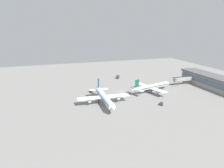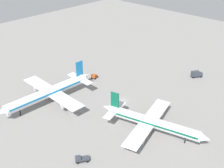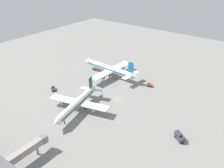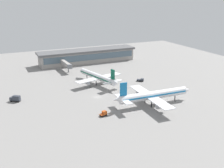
% 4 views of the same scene
% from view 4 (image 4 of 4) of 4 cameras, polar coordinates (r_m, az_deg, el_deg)
% --- Properties ---
extents(ground, '(288.00, 288.00, 0.00)m').
position_cam_4_polar(ground, '(150.51, -3.13, -2.76)').
color(ground, gray).
extents(terminal_building, '(81.35, 16.09, 10.81)m').
position_cam_4_polar(terminal_building, '(226.49, -5.21, 5.93)').
color(terminal_building, '#9E9993').
rests_on(terminal_building, ground).
extents(airplane_at_gate, '(32.93, 40.36, 12.45)m').
position_cam_4_polar(airplane_at_gate, '(171.59, -3.01, 1.54)').
color(airplane_at_gate, white).
rests_on(airplane_at_gate, ground).
extents(airplane_taxiing, '(45.47, 36.43, 13.84)m').
position_cam_4_polar(airplane_taxiing, '(140.48, 8.58, -2.34)').
color(airplane_taxiing, white).
rests_on(airplane_taxiing, ground).
extents(pushback_tractor, '(4.69, 4.08, 1.90)m').
position_cam_4_polar(pushback_tractor, '(177.91, 6.06, 0.88)').
color(pushback_tractor, black).
rests_on(pushback_tractor, ground).
extents(catering_truck, '(5.67, 4.79, 3.30)m').
position_cam_4_polar(catering_truck, '(152.47, -19.67, -2.90)').
color(catering_truck, black).
rests_on(catering_truck, ground).
extents(baggage_tug, '(3.59, 2.93, 2.30)m').
position_cam_4_polar(baggage_tug, '(127.49, -1.75, -6.24)').
color(baggage_tug, black).
rests_on(baggage_tug, ground).
extents(jet_bridge, '(3.55, 20.19, 6.74)m').
position_cam_4_polar(jet_bridge, '(202.97, -9.62, 4.16)').
color(jet_bridge, '#9E9993').
rests_on(jet_bridge, ground).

